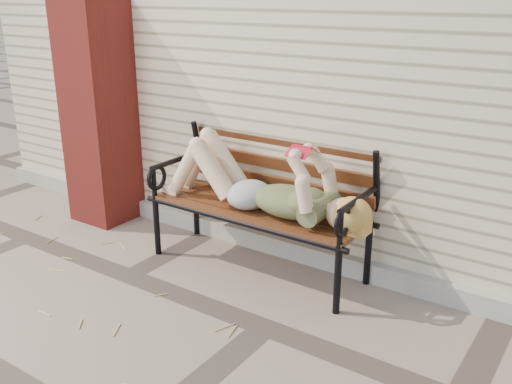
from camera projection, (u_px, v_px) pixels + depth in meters
The scene contains 7 objects.
ground at pixel (265, 327), 3.69m from camera, with size 80.00×80.00×0.00m, color #7E6B61.
house_wall at pixel (436, 51), 5.52m from camera, with size 8.00×4.00×3.00m, color beige.
foundation_strip at pixel (334, 261), 4.42m from camera, with size 8.00×0.10×0.15m, color #A7A297.
brick_pillar at pixel (99, 114), 5.15m from camera, with size 0.50×0.50×2.00m, color maroon.
garden_bench at pixel (265, 183), 4.35m from camera, with size 1.85×0.74×1.20m.
reading_woman at pixel (256, 183), 4.21m from camera, with size 1.75×0.40×0.55m.
straw_scatter at pixel (37, 310), 3.88m from camera, with size 2.57×1.62×0.01m.
Camera 1 is at (1.74, -2.66, 2.07)m, focal length 40.00 mm.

